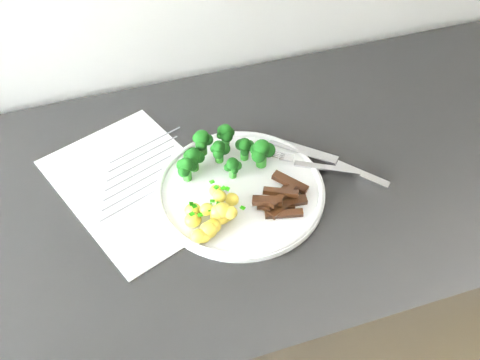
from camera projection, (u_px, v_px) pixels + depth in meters
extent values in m
cube|color=black|center=(204.00, 326.00, 1.20)|extent=(2.34, 0.59, 0.88)
cube|color=white|center=(137.00, 184.00, 0.89)|extent=(0.31, 0.36, 0.00)
cube|color=slate|center=(146.00, 145.00, 0.95)|extent=(0.13, 0.05, 0.00)
cube|color=slate|center=(144.00, 154.00, 0.94)|extent=(0.13, 0.05, 0.00)
cube|color=slate|center=(141.00, 163.00, 0.92)|extent=(0.12, 0.05, 0.00)
cube|color=slate|center=(139.00, 173.00, 0.91)|extent=(0.12, 0.05, 0.00)
cube|color=slate|center=(137.00, 183.00, 0.89)|extent=(0.11, 0.05, 0.00)
cube|color=slate|center=(134.00, 193.00, 0.88)|extent=(0.11, 0.04, 0.00)
cube|color=slate|center=(132.00, 204.00, 0.86)|extent=(0.10, 0.04, 0.00)
cylinder|color=white|center=(240.00, 191.00, 0.88)|extent=(0.27, 0.27, 0.01)
torus|color=white|center=(240.00, 188.00, 0.87)|extent=(0.26, 0.26, 0.01)
cylinder|color=#246E1B|center=(219.00, 157.00, 0.89)|extent=(0.01, 0.01, 0.02)
sphere|color=black|center=(224.00, 149.00, 0.88)|extent=(0.02, 0.02, 0.02)
sphere|color=black|center=(214.00, 149.00, 0.89)|extent=(0.01, 0.01, 0.01)
sphere|color=black|center=(218.00, 154.00, 0.88)|extent=(0.02, 0.02, 0.02)
sphere|color=black|center=(219.00, 147.00, 0.88)|extent=(0.02, 0.02, 0.02)
cylinder|color=#246E1B|center=(244.00, 154.00, 0.91)|extent=(0.01, 0.01, 0.02)
sphere|color=black|center=(249.00, 146.00, 0.90)|extent=(0.02, 0.02, 0.02)
sphere|color=black|center=(241.00, 145.00, 0.90)|extent=(0.02, 0.02, 0.02)
sphere|color=black|center=(245.00, 152.00, 0.90)|extent=(0.01, 0.01, 0.01)
sphere|color=black|center=(244.00, 145.00, 0.90)|extent=(0.02, 0.02, 0.02)
cylinder|color=#246E1B|center=(194.00, 165.00, 0.89)|extent=(0.01, 0.01, 0.02)
sphere|color=black|center=(199.00, 157.00, 0.88)|extent=(0.02, 0.02, 0.02)
sphere|color=black|center=(189.00, 155.00, 0.89)|extent=(0.02, 0.02, 0.02)
sphere|color=black|center=(192.00, 162.00, 0.88)|extent=(0.02, 0.02, 0.02)
sphere|color=black|center=(193.00, 155.00, 0.88)|extent=(0.02, 0.02, 0.02)
cylinder|color=#246E1B|center=(225.00, 140.00, 0.92)|extent=(0.01, 0.01, 0.02)
sphere|color=black|center=(230.00, 132.00, 0.91)|extent=(0.02, 0.02, 0.02)
sphere|color=black|center=(223.00, 130.00, 0.91)|extent=(0.02, 0.02, 0.02)
sphere|color=black|center=(221.00, 135.00, 0.91)|extent=(0.01, 0.01, 0.01)
sphere|color=black|center=(227.00, 136.00, 0.90)|extent=(0.02, 0.02, 0.02)
sphere|color=black|center=(225.00, 130.00, 0.90)|extent=(0.02, 0.02, 0.02)
cylinder|color=#246E1B|center=(202.00, 148.00, 0.90)|extent=(0.02, 0.02, 0.02)
sphere|color=black|center=(208.00, 140.00, 0.90)|extent=(0.02, 0.02, 0.02)
sphere|color=black|center=(198.00, 138.00, 0.90)|extent=(0.02, 0.02, 0.02)
sphere|color=black|center=(201.00, 145.00, 0.89)|extent=(0.02, 0.02, 0.02)
sphere|color=black|center=(202.00, 137.00, 0.89)|extent=(0.02, 0.02, 0.02)
cylinder|color=#246E1B|center=(261.00, 160.00, 0.90)|extent=(0.02, 0.02, 0.02)
sphere|color=black|center=(268.00, 150.00, 0.89)|extent=(0.02, 0.02, 0.02)
sphere|color=black|center=(256.00, 150.00, 0.89)|extent=(0.02, 0.02, 0.02)
sphere|color=black|center=(259.00, 156.00, 0.88)|extent=(0.02, 0.02, 0.02)
sphere|color=black|center=(262.00, 148.00, 0.88)|extent=(0.03, 0.03, 0.03)
cylinder|color=#246E1B|center=(187.00, 174.00, 0.88)|extent=(0.01, 0.01, 0.02)
sphere|color=black|center=(192.00, 167.00, 0.87)|extent=(0.02, 0.02, 0.02)
sphere|color=black|center=(182.00, 165.00, 0.87)|extent=(0.02, 0.02, 0.02)
sphere|color=black|center=(184.00, 171.00, 0.86)|extent=(0.02, 0.02, 0.02)
sphere|color=black|center=(186.00, 165.00, 0.86)|extent=(0.02, 0.02, 0.02)
cylinder|color=#246E1B|center=(233.00, 172.00, 0.88)|extent=(0.01, 0.01, 0.02)
sphere|color=black|center=(237.00, 166.00, 0.88)|extent=(0.01, 0.01, 0.01)
sphere|color=black|center=(232.00, 163.00, 0.88)|extent=(0.02, 0.02, 0.02)
sphere|color=black|center=(228.00, 168.00, 0.87)|extent=(0.01, 0.01, 0.01)
sphere|color=black|center=(235.00, 170.00, 0.87)|extent=(0.01, 0.01, 0.01)
sphere|color=black|center=(233.00, 164.00, 0.87)|extent=(0.02, 0.02, 0.02)
ellipsoid|color=#E7CA49|center=(227.00, 214.00, 0.83)|extent=(0.02, 0.02, 0.02)
ellipsoid|color=#E7CA49|center=(213.00, 226.00, 0.81)|extent=(0.02, 0.02, 0.02)
ellipsoid|color=#E7CA49|center=(219.00, 216.00, 0.82)|extent=(0.03, 0.02, 0.02)
ellipsoid|color=#E7CA49|center=(221.00, 217.00, 0.82)|extent=(0.03, 0.03, 0.02)
ellipsoid|color=#E7CA49|center=(232.00, 199.00, 0.85)|extent=(0.02, 0.02, 0.02)
ellipsoid|color=#E7CA49|center=(226.00, 215.00, 0.82)|extent=(0.02, 0.02, 0.02)
ellipsoid|color=#E7CA49|center=(193.00, 220.00, 0.82)|extent=(0.03, 0.02, 0.02)
ellipsoid|color=#E7CA49|center=(193.00, 210.00, 0.83)|extent=(0.03, 0.02, 0.02)
ellipsoid|color=#E7CA49|center=(220.00, 217.00, 0.82)|extent=(0.03, 0.03, 0.02)
ellipsoid|color=#E7CA49|center=(231.00, 213.00, 0.81)|extent=(0.02, 0.02, 0.02)
ellipsoid|color=#E7CA49|center=(218.00, 212.00, 0.81)|extent=(0.02, 0.02, 0.02)
ellipsoid|color=#E7CA49|center=(216.00, 191.00, 0.86)|extent=(0.02, 0.02, 0.02)
ellipsoid|color=#E7CA49|center=(222.00, 210.00, 0.81)|extent=(0.03, 0.02, 0.02)
ellipsoid|color=#E7CA49|center=(220.00, 197.00, 0.83)|extent=(0.02, 0.02, 0.02)
ellipsoid|color=#E7CA49|center=(207.00, 209.00, 0.81)|extent=(0.02, 0.02, 0.02)
ellipsoid|color=#E7CA49|center=(199.00, 236.00, 0.80)|extent=(0.02, 0.02, 0.02)
ellipsoid|color=#E7CA49|center=(209.00, 230.00, 0.80)|extent=(0.03, 0.03, 0.02)
ellipsoid|color=#E7CA49|center=(203.00, 237.00, 0.80)|extent=(0.02, 0.02, 0.02)
cube|color=#136903|center=(210.00, 205.00, 0.81)|extent=(0.01, 0.01, 0.00)
cube|color=#136903|center=(218.00, 204.00, 0.81)|extent=(0.01, 0.01, 0.00)
cube|color=#136903|center=(194.00, 206.00, 0.81)|extent=(0.01, 0.01, 0.00)
cube|color=#136903|center=(224.00, 206.00, 0.81)|extent=(0.01, 0.01, 0.00)
cube|color=#136903|center=(192.00, 214.00, 0.80)|extent=(0.01, 0.01, 0.00)
cube|color=#136903|center=(210.00, 209.00, 0.81)|extent=(0.01, 0.01, 0.00)
cube|color=#136903|center=(243.00, 208.00, 0.80)|extent=(0.01, 0.01, 0.00)
cube|color=#136903|center=(212.00, 201.00, 0.81)|extent=(0.01, 0.01, 0.00)
cube|color=#136903|center=(223.00, 188.00, 0.82)|extent=(0.01, 0.01, 0.00)
cube|color=#136903|center=(191.00, 204.00, 0.80)|extent=(0.01, 0.01, 0.00)
cube|color=#136903|center=(212.00, 182.00, 0.84)|extent=(0.01, 0.01, 0.00)
cube|color=#136903|center=(227.00, 189.00, 0.84)|extent=(0.01, 0.01, 0.00)
cube|color=#136903|center=(216.00, 187.00, 0.84)|extent=(0.01, 0.01, 0.00)
cube|color=#136903|center=(200.00, 215.00, 0.80)|extent=(0.01, 0.01, 0.00)
cube|color=black|center=(281.00, 208.00, 0.84)|extent=(0.05, 0.03, 0.01)
cube|color=black|center=(276.00, 205.00, 0.84)|extent=(0.06, 0.03, 0.01)
cube|color=black|center=(276.00, 199.00, 0.85)|extent=(0.05, 0.04, 0.01)
cube|color=black|center=(292.00, 201.00, 0.85)|extent=(0.05, 0.02, 0.01)
cube|color=black|center=(284.00, 214.00, 0.83)|extent=(0.06, 0.03, 0.01)
cube|color=black|center=(267.00, 201.00, 0.84)|extent=(0.05, 0.03, 0.01)
cube|color=black|center=(290.00, 183.00, 0.87)|extent=(0.05, 0.05, 0.01)
cube|color=black|center=(283.00, 196.00, 0.84)|extent=(0.06, 0.04, 0.01)
cube|color=black|center=(287.00, 192.00, 0.85)|extent=(0.05, 0.03, 0.01)
cube|color=black|center=(281.00, 192.00, 0.84)|extent=(0.05, 0.04, 0.01)
cube|color=silver|center=(327.00, 168.00, 0.89)|extent=(0.09, 0.07, 0.01)
cube|color=silver|center=(287.00, 157.00, 0.91)|extent=(0.03, 0.03, 0.00)
cylinder|color=silver|center=(275.00, 152.00, 0.91)|extent=(0.03, 0.02, 0.00)
cylinder|color=silver|center=(274.00, 153.00, 0.91)|extent=(0.03, 0.02, 0.00)
cylinder|color=silver|center=(273.00, 155.00, 0.91)|extent=(0.03, 0.02, 0.00)
cylinder|color=silver|center=(273.00, 157.00, 0.91)|extent=(0.03, 0.02, 0.00)
cube|color=silver|center=(303.00, 150.00, 0.93)|extent=(0.09, 0.10, 0.01)
cube|color=silver|center=(359.00, 175.00, 0.90)|extent=(0.08, 0.08, 0.02)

